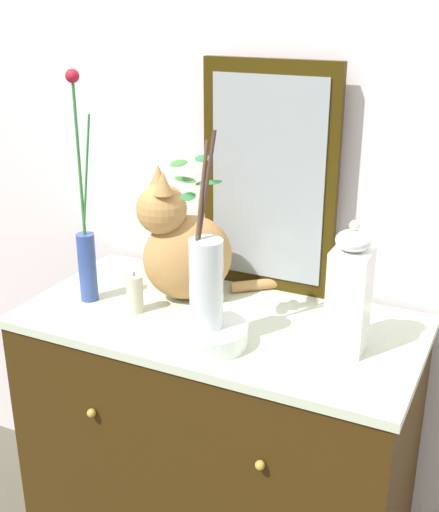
% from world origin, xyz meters
% --- Properties ---
extents(wall_back, '(4.40, 0.08, 2.60)m').
position_xyz_m(wall_back, '(0.00, 0.34, 1.30)').
color(wall_back, silver).
rests_on(wall_back, ground_plane).
extents(sideboard, '(1.08, 0.56, 0.92)m').
position_xyz_m(sideboard, '(0.00, -0.00, 0.46)').
color(sideboard, '#36220A').
rests_on(sideboard, ground_plane).
extents(mirror_leaning, '(0.40, 0.03, 0.66)m').
position_xyz_m(mirror_leaning, '(0.03, 0.25, 1.25)').
color(mirror_leaning, '#312405').
rests_on(mirror_leaning, sideboard).
extents(cat_sitting, '(0.43, 0.38, 0.39)m').
position_xyz_m(cat_sitting, '(-0.15, 0.07, 1.08)').
color(cat_sitting, '#B07F47').
rests_on(cat_sitting, sideboard).
extents(vase_slim_green, '(0.07, 0.05, 0.64)m').
position_xyz_m(vase_slim_green, '(-0.39, -0.05, 1.08)').
color(vase_slim_green, '#304991').
rests_on(vase_slim_green, sideboard).
extents(bowl_porcelain, '(0.21, 0.21, 0.05)m').
position_xyz_m(bowl_porcelain, '(0.03, -0.14, 0.95)').
color(bowl_porcelain, white).
rests_on(bowl_porcelain, sideboard).
extents(vase_glass_clear, '(0.14, 0.13, 0.48)m').
position_xyz_m(vase_glass_clear, '(0.03, -0.14, 1.10)').
color(vase_glass_clear, silver).
rests_on(vase_glass_clear, bowl_porcelain).
extents(jar_lidded_porcelain, '(0.09, 0.09, 0.33)m').
position_xyz_m(jar_lidded_porcelain, '(0.35, -0.02, 1.07)').
color(jar_lidded_porcelain, white).
rests_on(jar_lidded_porcelain, sideboard).
extents(candle_pillar, '(0.05, 0.05, 0.12)m').
position_xyz_m(candle_pillar, '(-0.23, -0.06, 0.98)').
color(candle_pillar, '#C1B59F').
rests_on(candle_pillar, sideboard).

